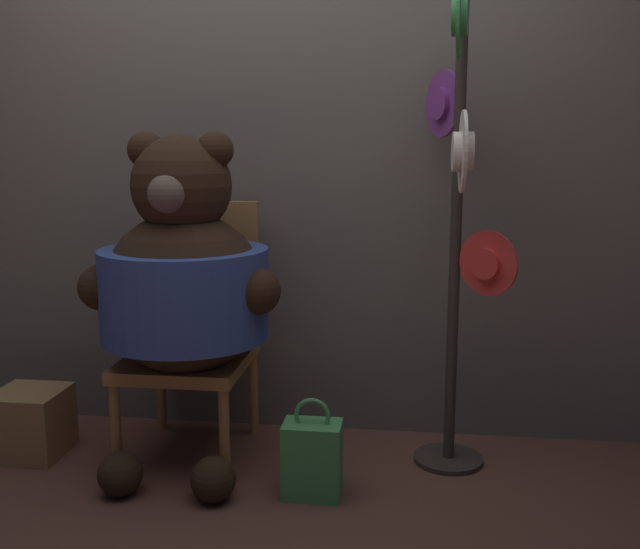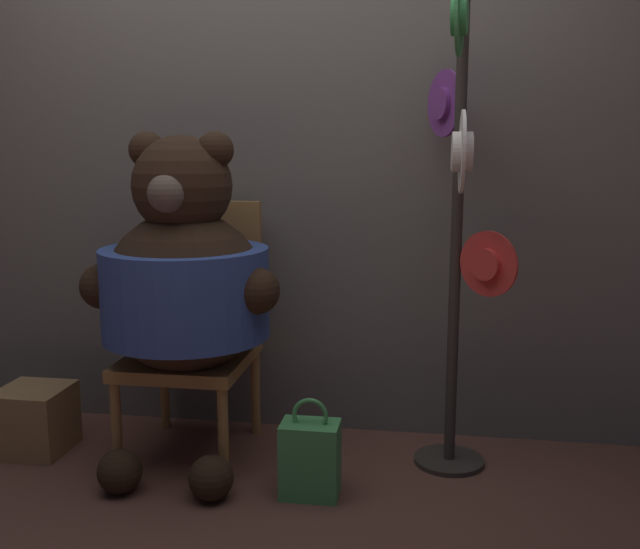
{
  "view_description": "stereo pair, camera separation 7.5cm",
  "coord_description": "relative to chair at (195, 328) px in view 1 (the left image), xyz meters",
  "views": [
    {
      "loc": [
        0.6,
        -2.49,
        1.26
      ],
      "look_at": [
        0.26,
        0.19,
        0.77
      ],
      "focal_mm": 40.0,
      "sensor_mm": 36.0,
      "label": 1
    },
    {
      "loc": [
        0.67,
        -2.48,
        1.26
      ],
      "look_at": [
        0.26,
        0.19,
        0.77
      ],
      "focal_mm": 40.0,
      "sensor_mm": 36.0,
      "label": 2
    }
  ],
  "objects": [
    {
      "name": "handbag_on_ground",
      "position": [
        0.55,
        -0.39,
        -0.37
      ],
      "size": [
        0.21,
        0.14,
        0.37
      ],
      "color": "#479E56",
      "rests_on": "ground_plane"
    },
    {
      "name": "wall_back",
      "position": [
        0.28,
        0.31,
        0.79
      ],
      "size": [
        8.0,
        0.1,
        2.61
      ],
      "color": "#66605B",
      "rests_on": "ground_plane"
    },
    {
      "name": "ground_plane",
      "position": [
        0.28,
        -0.3,
        -0.52
      ],
      "size": [
        14.0,
        14.0,
        0.0
      ],
      "primitive_type": "plane",
      "color": "brown"
    },
    {
      "name": "wooden_crate",
      "position": [
        -0.66,
        -0.18,
        -0.38
      ],
      "size": [
        0.27,
        0.27,
        0.27
      ],
      "color": "#937047",
      "rests_on": "ground_plane"
    },
    {
      "name": "chair",
      "position": [
        0.0,
        0.0,
        0.0
      ],
      "size": [
        0.48,
        0.56,
        1.03
      ],
      "color": "#9E703D",
      "rests_on": "ground_plane"
    },
    {
      "name": "teddy_bear",
      "position": [
        0.02,
        -0.2,
        0.23
      ],
      "size": [
        0.78,
        0.69,
        1.32
      ],
      "color": "black",
      "rests_on": "ground_plane"
    },
    {
      "name": "hat_display_rack",
      "position": [
        1.06,
        -0.09,
        0.51
      ],
      "size": [
        0.36,
        0.56,
        1.83
      ],
      "color": "#332D28",
      "rests_on": "ground_plane"
    }
  ]
}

